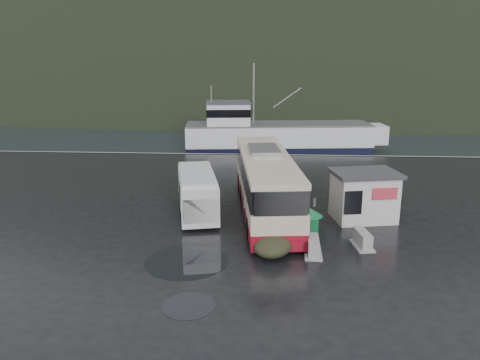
# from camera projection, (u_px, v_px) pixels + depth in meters

# --- Properties ---
(ground) EXTENTS (160.00, 160.00, 0.00)m
(ground) POSITION_uv_depth(u_px,v_px,m) (233.00, 229.00, 25.79)
(ground) COLOR black
(ground) RESTS_ON ground
(harbor_water) EXTENTS (300.00, 180.00, 0.02)m
(harbor_water) POSITION_uv_depth(u_px,v_px,m) (263.00, 89.00, 131.84)
(harbor_water) COLOR black
(harbor_water) RESTS_ON ground
(quay_edge) EXTENTS (160.00, 0.60, 1.50)m
(quay_edge) POSITION_uv_depth(u_px,v_px,m) (249.00, 155.00, 45.07)
(quay_edge) COLOR #999993
(quay_edge) RESTS_ON ground
(headland) EXTENTS (780.00, 540.00, 570.00)m
(headland) POSITION_uv_depth(u_px,v_px,m) (284.00, 72.00, 266.22)
(headland) COLOR black
(headland) RESTS_ON ground
(coach_bus) EXTENTS (4.83, 13.68, 3.79)m
(coach_bus) POSITION_uv_depth(u_px,v_px,m) (265.00, 211.00, 28.75)
(coach_bus) COLOR beige
(coach_bus) RESTS_ON ground
(white_van) EXTENTS (3.46, 6.61, 2.63)m
(white_van) POSITION_uv_depth(u_px,v_px,m) (198.00, 214.00, 28.25)
(white_van) COLOR silver
(white_van) RESTS_ON ground
(waste_bin_left) EXTENTS (1.09, 1.09, 1.30)m
(waste_bin_left) POSITION_uv_depth(u_px,v_px,m) (287.00, 235.00, 24.93)
(waste_bin_left) COLOR #15783D
(waste_bin_left) RESTS_ON ground
(waste_bin_right) EXTENTS (1.12, 1.12, 1.39)m
(waste_bin_right) POSITION_uv_depth(u_px,v_px,m) (309.00, 233.00, 25.26)
(waste_bin_right) COLOR #15783D
(waste_bin_right) RESTS_ON ground
(dome_tent) EXTENTS (2.50, 2.97, 0.99)m
(dome_tent) POSITION_uv_depth(u_px,v_px,m) (273.00, 254.00, 22.49)
(dome_tent) COLOR #2E2F1C
(dome_tent) RESTS_ON ground
(ticket_kiosk) EXTENTS (4.14, 3.43, 2.87)m
(ticket_kiosk) POSITION_uv_depth(u_px,v_px,m) (362.00, 219.00, 27.34)
(ticket_kiosk) COLOR silver
(ticket_kiosk) RESTS_ON ground
(jersey_barrier_a) EXTENTS (0.89, 1.68, 0.83)m
(jersey_barrier_a) POSITION_uv_depth(u_px,v_px,m) (313.00, 254.00, 22.50)
(jersey_barrier_a) COLOR #999993
(jersey_barrier_a) RESTS_ON ground
(jersey_barrier_b) EXTENTS (1.06, 1.75, 0.82)m
(jersey_barrier_b) POSITION_uv_depth(u_px,v_px,m) (362.00, 247.00, 23.39)
(jersey_barrier_b) COLOR #999993
(jersey_barrier_b) RESTS_ON ground
(fishing_trawler) EXTENTS (24.83, 7.82, 9.76)m
(fishing_trawler) POSITION_uv_depth(u_px,v_px,m) (278.00, 139.00, 53.21)
(fishing_trawler) COLOR silver
(fishing_trawler) RESTS_ON ground
(puddles) EXTENTS (9.51, 15.63, 0.01)m
(puddles) POSITION_uv_depth(u_px,v_px,m) (234.00, 245.00, 23.58)
(puddles) COLOR black
(puddles) RESTS_ON ground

